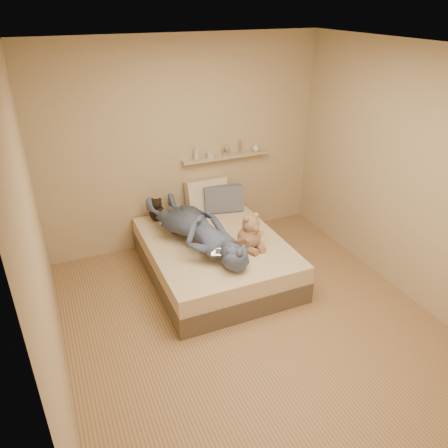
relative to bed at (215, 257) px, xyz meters
name	(u,v)px	position (x,y,z in m)	size (l,w,h in m)	color
room	(253,205)	(0.00, -0.93, 1.08)	(3.80, 3.80, 3.80)	#A17E53
bed	(215,257)	(0.00, 0.00, 0.00)	(1.50, 1.90, 0.45)	brown
game_console	(220,252)	(-0.15, -0.52, 0.40)	(0.21, 0.15, 0.07)	#B0B2B7
teddy_bear	(250,234)	(0.30, -0.32, 0.40)	(0.34, 0.35, 0.43)	#937450
dark_plush	(157,211)	(-0.46, 0.76, 0.36)	(0.20, 0.20, 0.31)	black
pillow_cream	(207,195)	(0.24, 0.83, 0.43)	(0.55, 0.16, 0.40)	beige
pillow_grey	(223,199)	(0.41, 0.69, 0.40)	(0.50, 0.14, 0.34)	slate
person	(196,228)	(-0.21, 0.02, 0.42)	(0.60, 1.66, 0.40)	#495673
wall_shelf	(226,157)	(0.55, 0.91, 0.88)	(1.20, 0.12, 0.03)	tan
shelf_bottles	(227,151)	(0.55, 0.91, 0.96)	(0.94, 0.12, 0.18)	silver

